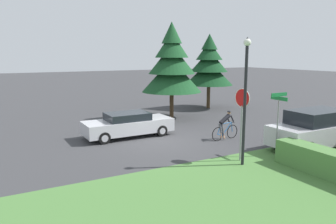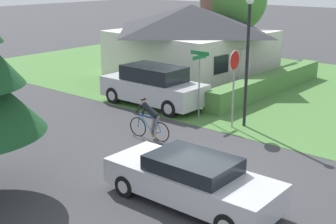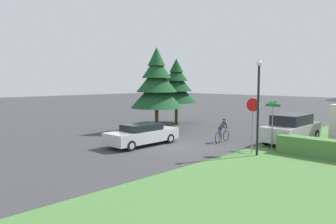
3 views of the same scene
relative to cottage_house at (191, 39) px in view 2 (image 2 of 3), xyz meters
name	(u,v)px [view 2 (image 2 of 3)]	position (x,y,z in m)	size (l,w,h in m)	color
ground_plane	(197,173)	(-11.01, -8.66, -2.11)	(140.00, 140.00, 0.00)	#38383A
grass_verge_right	(267,85)	(0.60, -4.66, -2.10)	(16.00, 36.00, 0.01)	#477538
cottage_house	(191,39)	(0.00, 0.00, 0.00)	(8.42, 8.69, 4.28)	beige
hedge_row	(268,83)	(-0.83, -5.51, -1.63)	(9.93, 0.90, 0.96)	#4C7A3D
sedan_left_lane	(192,180)	(-12.63, -9.69, -1.45)	(1.88, 4.75, 1.31)	#BCBCC1
cyclist	(149,119)	(-9.65, -5.51, -1.38)	(0.44, 1.77, 1.52)	black
parked_suv_right	(153,86)	(-6.32, -2.71, -1.20)	(1.96, 4.98, 1.84)	#B7B7BC
stop_sign	(234,73)	(-6.63, -7.10, 0.05)	(0.77, 0.10, 3.02)	gray
street_lamp	(248,49)	(-6.17, -7.37, 0.94)	(0.28, 0.28, 5.02)	black
street_name_sign	(199,72)	(-6.38, -5.29, -0.19)	(0.90, 0.90, 2.77)	gray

